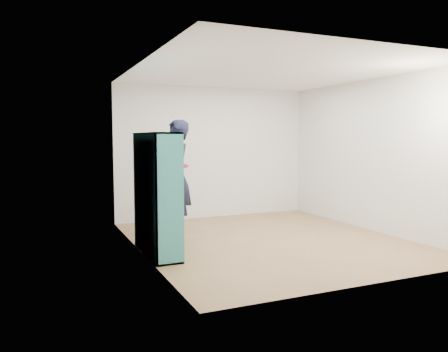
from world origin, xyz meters
name	(u,v)px	position (x,y,z in m)	size (l,w,h in m)	color
floor	(269,240)	(0.00, 0.00, 0.00)	(4.50, 4.50, 0.00)	brown
ceiling	(271,72)	(0.00, 0.00, 2.60)	(4.50, 4.50, 0.00)	white
wall_left	(141,160)	(-2.00, 0.00, 1.30)	(0.02, 4.50, 2.60)	silver
wall_right	(371,155)	(2.00, 0.00, 1.30)	(0.02, 4.50, 2.60)	silver
wall_back	(214,153)	(0.00, 2.25, 1.30)	(4.00, 0.02, 2.60)	silver
wall_front	(375,166)	(0.00, -2.25, 1.30)	(4.00, 0.02, 2.60)	silver
bookshelf	(155,195)	(-1.84, -0.06, 0.81)	(0.37, 1.25, 1.67)	teal
person	(177,178)	(-1.20, 0.96, 0.95)	(0.58, 0.76, 1.89)	black
smartphone	(168,170)	(-1.32, 1.06, 1.07)	(0.01, 0.09, 0.14)	silver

